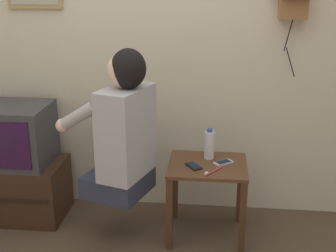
{
  "coord_description": "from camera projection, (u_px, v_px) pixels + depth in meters",
  "views": [
    {
      "loc": [
        0.35,
        -2.14,
        1.7
      ],
      "look_at": [
        0.06,
        0.62,
        0.78
      ],
      "focal_mm": 50.0,
      "sensor_mm": 36.0,
      "label": 1
    }
  ],
  "objects": [
    {
      "name": "cell_phone_spare",
      "position": [
        223.0,
        162.0,
        3.03
      ],
      "size": [
        0.13,
        0.12,
        0.01
      ],
      "rotation": [
        0.0,
        0.0,
        -0.9
      ],
      "color": "silver",
      "rests_on": "side_table"
    },
    {
      "name": "toothbrush",
      "position": [
        212.0,
        172.0,
        2.89
      ],
      "size": [
        0.1,
        0.14,
        0.02
      ],
      "rotation": [
        0.0,
        0.0,
        2.53
      ],
      "color": "#D83F4C",
      "rests_on": "side_table"
    },
    {
      "name": "cell_phone_held",
      "position": [
        193.0,
        166.0,
        2.98
      ],
      "size": [
        0.12,
        0.14,
        0.01
      ],
      "rotation": [
        0.0,
        0.0,
        0.6
      ],
      "color": "black",
      "rests_on": "side_table"
    },
    {
      "name": "side_table",
      "position": [
        207.0,
        180.0,
        3.06
      ],
      "size": [
        0.51,
        0.45,
        0.51
      ],
      "color": "#51331E",
      "rests_on": "ground_plane"
    },
    {
      "name": "television",
      "position": [
        14.0,
        134.0,
        3.24
      ],
      "size": [
        0.5,
        0.44,
        0.41
      ],
      "color": "#38383A",
      "rests_on": "tv_stand"
    },
    {
      "name": "water_bottle",
      "position": [
        209.0,
        145.0,
        3.09
      ],
      "size": [
        0.07,
        0.07,
        0.21
      ],
      "color": "silver",
      "rests_on": "side_table"
    },
    {
      "name": "person",
      "position": [
        123.0,
        129.0,
        2.89
      ],
      "size": [
        0.6,
        0.54,
        0.94
      ],
      "rotation": [
        0.0,
        0.0,
        1.25
      ],
      "color": "#2D3347",
      "rests_on": "ground_plane"
    },
    {
      "name": "tv_stand",
      "position": [
        18.0,
        189.0,
        3.37
      ],
      "size": [
        0.67,
        0.43,
        0.42
      ],
      "color": "#382316",
      "rests_on": "ground_plane"
    },
    {
      "name": "wall_back",
      "position": [
        167.0,
        36.0,
        3.22
      ],
      "size": [
        6.8,
        0.05,
        2.55
      ],
      "color": "beige",
      "rests_on": "ground_plane"
    }
  ]
}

